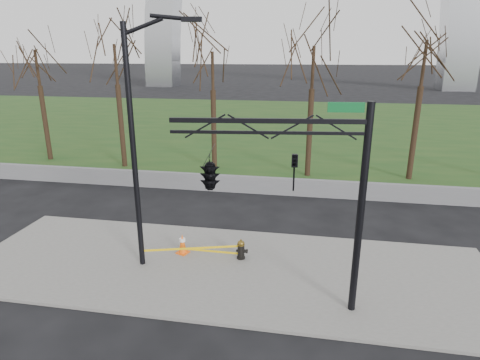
% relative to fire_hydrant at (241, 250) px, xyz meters
% --- Properties ---
extents(ground, '(500.00, 500.00, 0.00)m').
position_rel_fire_hydrant_xyz_m(ground, '(-0.41, -0.68, -0.44)').
color(ground, black).
rests_on(ground, ground).
extents(sidewalk, '(18.00, 6.00, 0.10)m').
position_rel_fire_hydrant_xyz_m(sidewalk, '(-0.41, -0.68, -0.39)').
color(sidewalk, slate).
rests_on(sidewalk, ground).
extents(grass_strip, '(120.00, 40.00, 0.06)m').
position_rel_fire_hydrant_xyz_m(grass_strip, '(-0.41, 29.32, -0.41)').
color(grass_strip, '#1B3E16').
rests_on(grass_strip, ground).
extents(guardrail, '(60.00, 0.30, 0.90)m').
position_rel_fire_hydrant_xyz_m(guardrail, '(-0.41, 7.32, 0.01)').
color(guardrail, '#59595B').
rests_on(guardrail, ground).
extents(tree_row, '(39.35, 4.00, 8.60)m').
position_rel_fire_hydrant_xyz_m(tree_row, '(-3.74, 11.32, 3.86)').
color(tree_row, black).
rests_on(tree_row, ground).
extents(fire_hydrant, '(0.46, 0.30, 0.74)m').
position_rel_fire_hydrant_xyz_m(fire_hydrant, '(0.00, 0.00, 0.00)').
color(fire_hydrant, black).
rests_on(fire_hydrant, sidewalk).
extents(traffic_cone, '(0.50, 0.50, 0.75)m').
position_rel_fire_hydrant_xyz_m(traffic_cone, '(-2.18, 0.03, 0.03)').
color(traffic_cone, '#FC5C0D').
rests_on(traffic_cone, sidewalk).
extents(street_light, '(2.37, 0.62, 8.21)m').
position_rel_fire_hydrant_xyz_m(street_light, '(-3.11, -0.92, 4.25)').
color(street_light, black).
rests_on(street_light, ground).
extents(traffic_signal_mast, '(5.07, 2.53, 6.00)m').
position_rel_fire_hydrant_xyz_m(traffic_signal_mast, '(0.42, -2.75, 3.71)').
color(traffic_signal_mast, black).
rests_on(traffic_signal_mast, ground).
extents(caution_tape, '(3.32, 0.99, 0.39)m').
position_rel_fire_hydrant_xyz_m(caution_tape, '(-1.45, -0.29, 0.03)').
color(caution_tape, '#E8B90C').
rests_on(caution_tape, ground).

